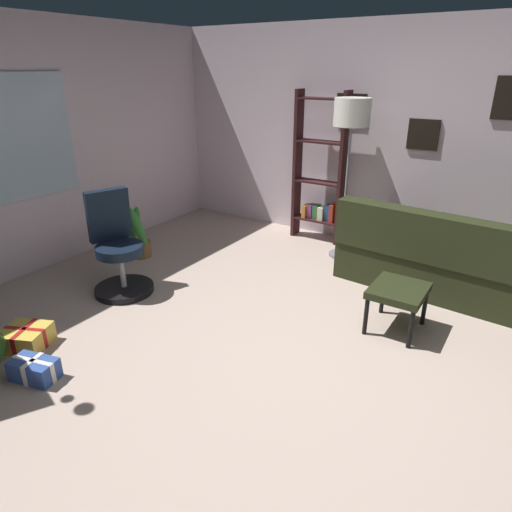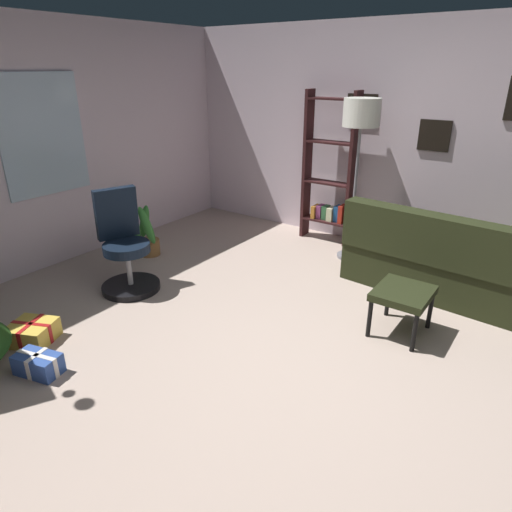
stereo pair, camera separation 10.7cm
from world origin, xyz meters
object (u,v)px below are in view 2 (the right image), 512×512
object	(u,v)px
gift_box_gold	(32,332)
potted_plant	(146,235)
footstool	(403,296)
gift_box_blue	(38,364)
couch	(471,265)
bookshelf	(329,177)
office_chair	(125,252)
floor_lamp	(361,124)

from	to	relation	value
gift_box_gold	potted_plant	distance (m)	1.86
footstool	potted_plant	xyz separation A→B (m)	(-0.08, 2.94, -0.09)
gift_box_gold	gift_box_blue	bearing A→B (deg)	-115.27
couch	bookshelf	bearing A→B (deg)	74.44
footstool	potted_plant	size ratio (longest dim) A/B	0.75
gift_box_gold	potted_plant	size ratio (longest dim) A/B	0.65
couch	office_chair	xyz separation A→B (m)	(-1.84, 2.75, 0.09)
bookshelf	potted_plant	distance (m)	2.28
office_chair	bookshelf	distance (m)	2.57
gift_box_gold	office_chair	distance (m)	1.12
bookshelf	gift_box_blue	bearing A→B (deg)	173.44
floor_lamp	potted_plant	xyz separation A→B (m)	(-1.31, 1.94, -1.24)
couch	footstool	world-z (taller)	couch
gift_box_blue	potted_plant	bearing A→B (deg)	27.88
office_chair	bookshelf	world-z (taller)	bookshelf
gift_box_gold	floor_lamp	size ratio (longest dim) A/B	0.24
couch	gift_box_gold	distance (m)	3.93
couch	office_chair	world-z (taller)	office_chair
gift_box_blue	bookshelf	xyz separation A→B (m)	(3.61, -0.42, 0.72)
gift_box_blue	bookshelf	world-z (taller)	bookshelf
footstool	bookshelf	size ratio (longest dim) A/B	0.27
footstool	gift_box_blue	world-z (taller)	footstool
footstool	gift_box_blue	bearing A→B (deg)	136.67
gift_box_gold	gift_box_blue	size ratio (longest dim) A/B	1.17
footstool	floor_lamp	bearing A→B (deg)	39.20
floor_lamp	gift_box_gold	bearing A→B (deg)	156.48
footstool	floor_lamp	size ratio (longest dim) A/B	0.27
footstool	potted_plant	world-z (taller)	potted_plant
office_chair	bookshelf	bearing A→B (deg)	-22.35
couch	footstool	bearing A→B (deg)	165.10
gift_box_gold	bookshelf	size ratio (longest dim) A/B	0.23
bookshelf	floor_lamp	world-z (taller)	bookshelf
office_chair	potted_plant	bearing A→B (deg)	35.59
floor_lamp	potted_plant	bearing A→B (deg)	124.07
gift_box_blue	bookshelf	distance (m)	3.71
footstool	gift_box_blue	distance (m)	2.80
gift_box_gold	floor_lamp	bearing A→B (deg)	-23.52
bookshelf	floor_lamp	size ratio (longest dim) A/B	1.03
potted_plant	office_chair	bearing A→B (deg)	-144.41
couch	gift_box_blue	world-z (taller)	couch
floor_lamp	bookshelf	bearing A→B (deg)	53.90
couch	footstool	size ratio (longest dim) A/B	4.49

